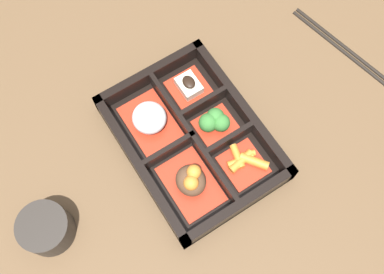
# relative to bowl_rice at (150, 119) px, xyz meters

# --- Properties ---
(ground_plane) EXTENTS (3.00, 3.00, 0.00)m
(ground_plane) POSITION_rel_bowl_rice_xyz_m (-0.06, -0.04, -0.03)
(ground_plane) COLOR brown
(bento_base) EXTENTS (0.28, 0.21, 0.01)m
(bento_base) POSITION_rel_bowl_rice_xyz_m (-0.06, -0.04, -0.02)
(bento_base) COLOR black
(bento_base) RESTS_ON ground_plane
(bento_rim) EXTENTS (0.28, 0.21, 0.04)m
(bento_rim) POSITION_rel_bowl_rice_xyz_m (-0.06, -0.04, -0.01)
(bento_rim) COLOR black
(bento_rim) RESTS_ON ground_plane
(bowl_stew) EXTENTS (0.10, 0.07, 0.06)m
(bowl_stew) POSITION_rel_bowl_rice_xyz_m (-0.12, -0.00, 0.00)
(bowl_stew) COLOR #B22D19
(bowl_stew) RESTS_ON bento_base
(bowl_rice) EXTENTS (0.10, 0.07, 0.04)m
(bowl_rice) POSITION_rel_bowl_rice_xyz_m (0.00, 0.00, 0.00)
(bowl_rice) COLOR #B22D19
(bowl_rice) RESTS_ON bento_base
(bowl_carrots) EXTENTS (0.07, 0.07, 0.02)m
(bowl_carrots) POSITION_rel_bowl_rice_xyz_m (-0.14, -0.09, -0.01)
(bowl_carrots) COLOR #B22D19
(bowl_carrots) RESTS_ON bento_base
(bowl_greens) EXTENTS (0.06, 0.06, 0.04)m
(bowl_greens) POSITION_rel_bowl_rice_xyz_m (-0.06, -0.09, -0.00)
(bowl_greens) COLOR #B22D19
(bowl_greens) RESTS_ON bento_base
(bowl_tofu) EXTENTS (0.07, 0.06, 0.03)m
(bowl_tofu) POSITION_rel_bowl_rice_xyz_m (0.02, -0.09, -0.01)
(bowl_tofu) COLOR #B22D19
(bowl_tofu) RESTS_ON bento_base
(tea_cup) EXTENTS (0.08, 0.08, 0.05)m
(tea_cup) POSITION_rel_bowl_rice_xyz_m (-0.07, 0.22, -0.00)
(tea_cup) COLOR #2D2823
(tea_cup) RESTS_ON ground_plane
(chopsticks) EXTENTS (0.21, 0.06, 0.01)m
(chopsticks) POSITION_rel_bowl_rice_xyz_m (-0.05, -0.37, -0.03)
(chopsticks) COLOR black
(chopsticks) RESTS_ON ground_plane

